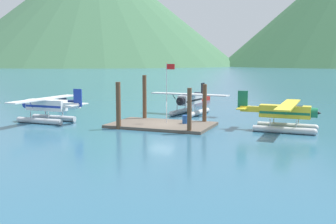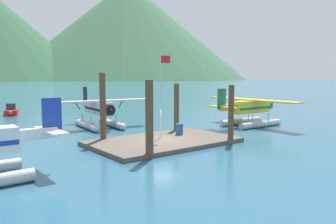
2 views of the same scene
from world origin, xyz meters
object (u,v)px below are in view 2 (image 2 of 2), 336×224
Objects in this scene: seaplane_silver_bow_centre at (99,111)px; boat_red_open_north at (11,111)px; flagpole at (162,86)px; fuel_drum at (179,129)px; seaplane_yellow_stbd_fwd at (251,110)px.

boat_red_open_north is at bearing 103.05° from seaplane_silver_bow_centre.
flagpole reaches higher than boat_red_open_north.
seaplane_silver_bow_centre is (-2.50, 9.13, 0.84)m from fuel_drum.
flagpole is at bearing -86.22° from seaplane_silver_bow_centre.
flagpole is at bearing -174.36° from fuel_drum.
boat_red_open_north reaches higher than fuel_drum.
boat_red_open_north is (-4.60, 26.51, -3.75)m from flagpole.
fuel_drum is at bearing 5.64° from flagpole.
boat_red_open_north is at bearing 122.88° from seaplane_yellow_stbd_fwd.
flagpole is at bearing -80.16° from boat_red_open_north.
flagpole reaches higher than seaplane_silver_bow_centre.
flagpole is 27.17m from boat_red_open_north.
fuel_drum is at bearing -76.16° from boat_red_open_north.
boat_red_open_north is at bearing 99.84° from flagpole.
boat_red_open_north is (-16.50, 25.53, -1.09)m from seaplane_yellow_stbd_fwd.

